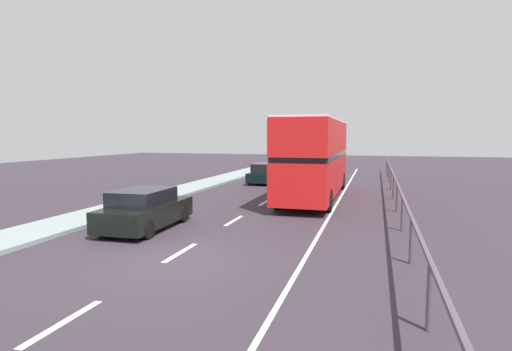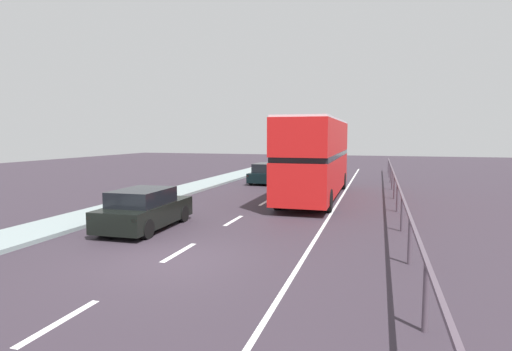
# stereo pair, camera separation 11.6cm
# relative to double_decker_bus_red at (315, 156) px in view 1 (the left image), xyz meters

# --- Properties ---
(ground_plane) EXTENTS (75.48, 120.00, 0.10)m
(ground_plane) POSITION_rel_double_decker_bus_red_xyz_m (-2.17, -11.95, -2.26)
(ground_plane) COLOR #322933
(near_sidewalk_kerb) EXTENTS (2.18, 80.00, 0.14)m
(near_sidewalk_kerb) POSITION_rel_double_decker_bus_red_xyz_m (-7.86, -11.95, -2.14)
(near_sidewalk_kerb) COLOR gray
(near_sidewalk_kerb) RESTS_ON ground
(lane_paint_markings) EXTENTS (3.60, 46.00, 0.01)m
(lane_paint_markings) POSITION_rel_double_decker_bus_red_xyz_m (0.04, -3.50, -2.21)
(lane_paint_markings) COLOR silver
(lane_paint_markings) RESTS_ON ground
(bridge_side_railing) EXTENTS (0.10, 42.00, 1.22)m
(bridge_side_railing) POSITION_rel_double_decker_bus_red_xyz_m (3.97, -2.95, -1.22)
(bridge_side_railing) COLOR #50424F
(bridge_side_railing) RESTS_ON ground
(double_decker_bus_red) EXTENTS (2.56, 11.01, 4.12)m
(double_decker_bus_red) POSITION_rel_double_decker_bus_red_xyz_m (0.00, 0.00, 0.00)
(double_decker_bus_red) COLOR red
(double_decker_bus_red) RESTS_ON ground
(hatchback_car_near) EXTENTS (1.93, 4.15, 1.42)m
(hatchback_car_near) POSITION_rel_double_decker_bus_red_xyz_m (-4.72, -8.93, -1.53)
(hatchback_car_near) COLOR black
(hatchback_car_near) RESTS_ON ground
(sedan_car_ahead) EXTENTS (1.92, 4.09, 1.38)m
(sedan_car_ahead) POSITION_rel_double_decker_bus_red_xyz_m (-4.16, 5.85, -1.55)
(sedan_car_ahead) COLOR black
(sedan_car_ahead) RESTS_ON ground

